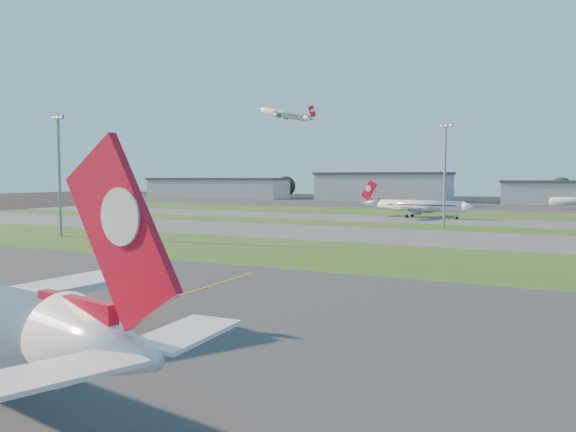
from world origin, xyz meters
The scene contains 19 objects.
ground centered at (0.00, 0.00, 0.00)m, with size 700.00×700.00×0.00m, color black.
apron_near centered at (0.00, 0.00, 0.01)m, with size 300.00×70.00×0.01m, color #333335.
grass_strip_a centered at (0.00, 52.00, 0.01)m, with size 300.00×34.00×0.01m, color #36551C.
taxiway_a centered at (0.00, 85.00, 0.01)m, with size 300.00×32.00×0.01m, color #515154.
grass_strip_b centered at (0.00, 110.00, 0.01)m, with size 300.00×18.00×0.01m, color #36551C.
taxiway_b centered at (0.00, 132.00, 0.01)m, with size 300.00×26.00×0.01m, color #515154.
grass_strip_c centered at (0.00, 165.00, 0.01)m, with size 300.00×40.00×0.01m, color #36551C.
apron_far centered at (0.00, 225.00, 0.01)m, with size 400.00×80.00×0.01m, color #333335.
yellow_line centered at (5.00, 0.00, 0.00)m, with size 0.25×60.00×0.02m, color gold.
airliner_taxiing centered at (0.83, 141.24, 3.70)m, with size 33.72×28.46×10.54m.
airliner_departing centered at (-79.72, 206.86, 42.63)m, with size 28.55×24.20×8.90m.
light_mast_west centered at (-55.00, 52.00, 14.81)m, with size 3.20×0.70×25.80m.
light_mast_centre centered at (15.00, 108.00, 14.81)m, with size 3.20×0.70×25.80m.
hangar_far_west centered at (-150.00, 255.00, 6.14)m, with size 91.80×23.00×12.20m.
hangar_west centered at (-45.00, 255.00, 7.64)m, with size 71.40×23.00×15.20m.
tree_far_west centered at (-190.00, 268.00, 6.49)m, with size 11.00×11.00×12.00m.
tree_west centered at (-110.00, 270.00, 7.14)m, with size 12.10×12.10×13.20m.
tree_mid_west centered at (-20.00, 266.00, 5.84)m, with size 9.90×9.90×10.80m.
tree_mid_east centered at (40.00, 269.00, 6.81)m, with size 11.55×11.55×12.60m.
Camera 1 is at (41.81, -33.78, 12.80)m, focal length 35.00 mm.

